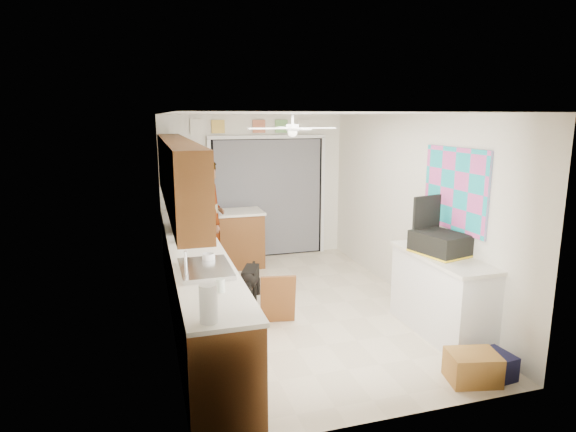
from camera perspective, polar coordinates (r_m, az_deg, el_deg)
floor at (r=6.45m, az=1.04°, el=-10.75°), size 5.00×5.00×0.00m
ceiling at (r=5.97m, az=1.13°, el=12.04°), size 5.00×5.00×0.00m
wall_back at (r=8.47m, az=-4.08°, el=3.43°), size 3.20×0.00×3.20m
wall_front at (r=3.86m, az=12.52°, el=-6.93°), size 3.20×0.00×3.20m
wall_left at (r=5.81m, az=-14.12°, el=-0.72°), size 0.00×5.00×5.00m
wall_right at (r=6.74m, az=14.15°, el=0.96°), size 0.00×5.00×5.00m
left_base_cabinets at (r=6.05m, az=-10.88°, el=-7.97°), size 0.60×4.80×0.90m
left_countertop at (r=5.91m, az=-10.96°, el=-3.67°), size 0.62×4.80×0.04m
upper_cabinets at (r=5.93m, az=-12.93°, el=4.97°), size 0.32×4.00×0.80m
sink_basin at (r=4.95m, az=-9.77°, el=-6.25°), size 0.50×0.76×0.06m
faucet at (r=4.90m, az=-12.02°, el=-5.34°), size 0.03×0.03×0.22m
peninsula_base at (r=8.05m, az=-6.70°, el=-2.87°), size 1.00×0.60×0.90m
peninsula_top at (r=7.95m, az=-6.78°, el=0.41°), size 1.04×0.64×0.04m
back_opening_recess at (r=8.53m, az=-2.38°, el=2.14°), size 2.00×0.06×2.10m
curtain_panel at (r=8.49m, az=-2.31°, el=2.10°), size 1.90×0.03×2.05m
door_trim_left at (r=8.31m, az=-9.16°, el=1.75°), size 0.06×0.04×2.10m
door_trim_right at (r=8.80m, az=4.12°, el=2.43°), size 0.06×0.04×2.10m
door_trim_head at (r=8.39m, az=-2.39°, el=9.34°), size 2.10×0.04×0.06m
header_frame_0 at (r=8.24m, az=-8.28°, el=10.44°), size 0.22×0.02×0.22m
header_frame_2 at (r=8.38m, az=-3.46°, el=10.56°), size 0.22×0.02×0.22m
header_frame_3 at (r=8.48m, az=-0.78°, el=10.59°), size 0.22×0.02×0.22m
header_frame_4 at (r=8.59m, az=1.83°, el=10.60°), size 0.22×0.02×0.22m
route66_sign at (r=8.20m, az=-10.74°, el=10.35°), size 0.22×0.02×0.26m
right_counter_base at (r=5.85m, az=17.66°, el=-9.03°), size 0.50×1.40×0.90m
right_counter_top at (r=5.70m, az=17.87°, el=-4.62°), size 0.54×1.44×0.04m
abstract_painting at (r=5.84m, az=19.16°, el=3.03°), size 0.03×1.15×0.95m
ceiling_fan at (r=6.16m, az=0.54°, el=10.35°), size 1.14×1.14×0.24m
microwave at (r=6.73m, az=-11.81°, el=-0.14°), size 0.42×0.62×0.34m
soap_bottle at (r=6.06m, az=-12.82°, el=-1.50°), size 0.15×0.15×0.34m
cup at (r=5.18m, az=-9.39°, el=-4.97°), size 0.14×0.14×0.11m
jar_b at (r=4.34m, az=-8.04°, el=-8.13°), size 0.10×0.10×0.12m
paper_towel_roll at (r=3.72m, az=-9.42°, el=-10.18°), size 0.15×0.15×0.30m
suitcase at (r=5.68m, az=17.53°, el=-3.12°), size 0.56×0.67×0.25m
suitcase_rim at (r=5.71m, az=17.46°, el=-4.19°), size 0.57×0.67×0.02m
suitcase_lid at (r=5.86m, az=16.11°, el=-0.08°), size 0.41×0.13×0.50m
cardboard_box at (r=5.07m, az=21.03°, el=-16.38°), size 0.52×0.44×0.29m
navy_crate at (r=5.20m, az=22.88°, el=-16.09°), size 0.42×0.36×0.24m
cabinet_door_panel at (r=5.85m, az=-1.20°, el=-9.84°), size 0.44×0.23×0.62m
man at (r=7.45m, az=-9.21°, el=-0.37°), size 0.46×0.68×1.85m
dog at (r=6.68m, az=-4.45°, el=-7.74°), size 0.48×0.68×0.49m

